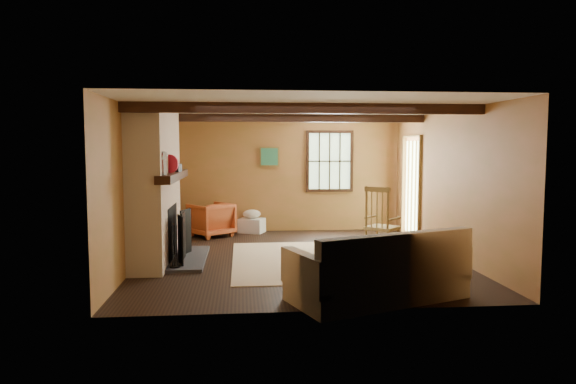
{
  "coord_description": "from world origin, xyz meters",
  "views": [
    {
      "loc": [
        -0.9,
        -8.21,
        1.8
      ],
      "look_at": [
        -0.12,
        0.4,
        1.04
      ],
      "focal_mm": 32.0,
      "sensor_mm": 36.0,
      "label": 1
    }
  ],
  "objects": [
    {
      "name": "room_envelope",
      "position": [
        0.22,
        0.26,
        1.63
      ],
      "size": [
        5.02,
        5.52,
        2.44
      ],
      "color": "#A7653B",
      "rests_on": "ground"
    },
    {
      "name": "laundry_basket",
      "position": [
        -0.69,
        2.55,
        0.15
      ],
      "size": [
        0.61,
        0.54,
        0.3
      ],
      "primitive_type": "cube",
      "rotation": [
        0.0,
        0.0,
        -0.39
      ],
      "color": "white",
      "rests_on": "ground"
    },
    {
      "name": "sofa",
      "position": [
        0.72,
        -2.4,
        0.3
      ],
      "size": [
        2.28,
        1.6,
        0.85
      ],
      "rotation": [
        0.0,
        0.0,
        0.36
      ],
      "color": "beige",
      "rests_on": "ground"
    },
    {
      "name": "basket_pillow",
      "position": [
        -0.69,
        2.55,
        0.39
      ],
      "size": [
        0.42,
        0.35,
        0.19
      ],
      "primitive_type": "ellipsoid",
      "rotation": [
        0.0,
        0.0,
        0.13
      ],
      "color": "beige",
      "rests_on": "laundry_basket"
    },
    {
      "name": "rug",
      "position": [
        0.2,
        -0.2,
        0.0
      ],
      "size": [
        2.5,
        3.0,
        0.01
      ],
      "primitive_type": "cube",
      "color": "tan",
      "rests_on": "ground"
    },
    {
      "name": "fireplace",
      "position": [
        -2.23,
        -0.0,
        1.1
      ],
      "size": [
        1.02,
        2.3,
        2.4
      ],
      "color": "#975A3A",
      "rests_on": "ground"
    },
    {
      "name": "firewood_pile",
      "position": [
        -1.88,
        2.57,
        0.11
      ],
      "size": [
        0.61,
        0.11,
        0.22
      ],
      "color": "brown",
      "rests_on": "ground"
    },
    {
      "name": "ground",
      "position": [
        0.0,
        0.0,
        0.0
      ],
      "size": [
        5.5,
        5.5,
        0.0
      ],
      "primitive_type": "plane",
      "color": "black",
      "rests_on": "ground"
    },
    {
      "name": "rocking_chair",
      "position": [
        1.44,
        0.16,
        0.49
      ],
      "size": [
        0.89,
        0.91,
        1.16
      ],
      "rotation": [
        0.0,
        0.0,
        2.39
      ],
      "color": "tan",
      "rests_on": "ground"
    },
    {
      "name": "armchair",
      "position": [
        -1.52,
        2.16,
        0.34
      ],
      "size": [
        1.04,
        1.04,
        0.69
      ],
      "primitive_type": "imported",
      "rotation": [
        0.0,
        0.0,
        -2.48
      ],
      "color": "#BF6026",
      "rests_on": "ground"
    }
  ]
}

